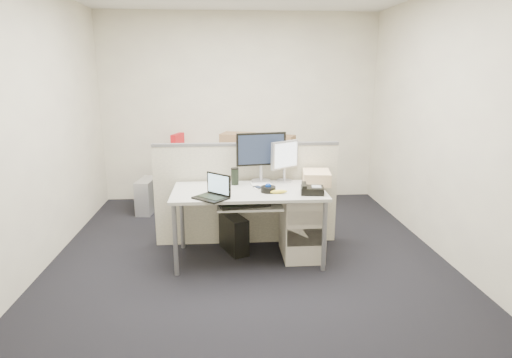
{
  "coord_description": "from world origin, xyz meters",
  "views": [
    {
      "loc": [
        -0.22,
        -4.07,
        1.86
      ],
      "look_at": [
        0.08,
        0.15,
        0.8
      ],
      "focal_mm": 30.0,
      "sensor_mm": 36.0,
      "label": 1
    }
  ],
  "objects": [
    {
      "name": "back_counter",
      "position": [
        0.0,
        1.93,
        0.36
      ],
      "size": [
        2.0,
        0.6,
        0.72
      ],
      "primitive_type": "cube",
      "color": "#B8B09C",
      "rests_on": "floor"
    },
    {
      "name": "pc_tower_spare_dark",
      "position": [
        -1.05,
        2.03,
        0.23
      ],
      "size": [
        0.35,
        0.54,
        0.47
      ],
      "primitive_type": "cube",
      "rotation": [
        0.0,
        0.0,
        0.31
      ],
      "color": "black",
      "rests_on": "floor"
    },
    {
      "name": "cardboard_box_right",
      "position": [
        0.6,
        2.05,
        0.85
      ],
      "size": [
        0.43,
        0.39,
        0.25
      ],
      "primitive_type": "cube",
      "rotation": [
        0.0,
        0.0,
        -0.43
      ],
      "color": "olive",
      "rests_on": "back_counter"
    },
    {
      "name": "floor",
      "position": [
        0.0,
        0.0,
        -0.01
      ],
      "size": [
        4.0,
        4.5,
        0.01
      ],
      "primitive_type": "cube",
      "color": "black",
      "rests_on": "ground"
    },
    {
      "name": "desk",
      "position": [
        0.0,
        0.0,
        0.66
      ],
      "size": [
        1.5,
        0.75,
        0.73
      ],
      "color": "#B1B1A5",
      "rests_on": "floor"
    },
    {
      "name": "keyboard",
      "position": [
        -0.05,
        -0.22,
        0.64
      ],
      "size": [
        0.5,
        0.27,
        0.03
      ],
      "primitive_type": "cube",
      "rotation": [
        0.0,
        0.0,
        0.23
      ],
      "color": "black",
      "rests_on": "keyboard_tray"
    },
    {
      "name": "wall_right",
      "position": [
        2.0,
        0.0,
        1.35
      ],
      "size": [
        0.02,
        4.5,
        2.7
      ],
      "primitive_type": "cube",
      "color": "#BFB6A1",
      "rests_on": "ground"
    },
    {
      "name": "cellphone",
      "position": [
        0.1,
        0.05,
        0.74
      ],
      "size": [
        0.1,
        0.13,
        0.02
      ],
      "primitive_type": "cube",
      "rotation": [
        0.0,
        0.0,
        0.43
      ],
      "color": "black",
      "rests_on": "desk"
    },
    {
      "name": "desk_phone",
      "position": [
        0.6,
        -0.18,
        0.76
      ],
      "size": [
        0.24,
        0.2,
        0.07
      ],
      "primitive_type": "cube",
      "rotation": [
        0.0,
        0.0,
        -0.14
      ],
      "color": "black",
      "rests_on": "desk"
    },
    {
      "name": "wall_left",
      "position": [
        -2.0,
        0.0,
        1.35
      ],
      "size": [
        0.02,
        4.5,
        2.7
      ],
      "primitive_type": "cube",
      "color": "#BFB6A1",
      "rests_on": "ground"
    },
    {
      "name": "keyboard_tray",
      "position": [
        0.0,
        -0.18,
        0.62
      ],
      "size": [
        0.62,
        0.32,
        0.02
      ],
      "primitive_type": "cube",
      "color": "#B1B1A5",
      "rests_on": "desk"
    },
    {
      "name": "laptop",
      "position": [
        -0.36,
        -0.28,
        0.84
      ],
      "size": [
        0.36,
        0.36,
        0.22
      ],
      "primitive_type": "cube",
      "rotation": [
        0.0,
        0.0,
        -0.75
      ],
      "color": "black",
      "rests_on": "desk"
    },
    {
      "name": "monitor_main",
      "position": [
        0.15,
        0.32,
        0.99
      ],
      "size": [
        0.55,
        0.29,
        0.53
      ],
      "primitive_type": "cube",
      "rotation": [
        0.0,
        0.0,
        0.17
      ],
      "color": "black",
      "rests_on": "desk"
    },
    {
      "name": "trackball",
      "position": [
        0.19,
        -0.09,
        0.76
      ],
      "size": [
        0.17,
        0.17,
        0.06
      ],
      "primitive_type": "cylinder",
      "rotation": [
        0.0,
        0.0,
        -0.16
      ],
      "color": "black",
      "rests_on": "desk"
    },
    {
      "name": "pc_tower_desk",
      "position": [
        -0.15,
        0.2,
        0.2
      ],
      "size": [
        0.32,
        0.45,
        0.39
      ],
      "primitive_type": "cube",
      "rotation": [
        0.0,
        0.0,
        0.4
      ],
      "color": "black",
      "rests_on": "floor"
    },
    {
      "name": "manila_folders",
      "position": [
        0.72,
        0.2,
        0.8
      ],
      "size": [
        0.32,
        0.39,
        0.13
      ],
      "primitive_type": "cube",
      "rotation": [
        0.0,
        0.0,
        -0.13
      ],
      "color": "beige",
      "rests_on": "desk"
    },
    {
      "name": "pc_tower_spare_silver",
      "position": [
        -1.3,
        1.63,
        0.23
      ],
      "size": [
        0.26,
        0.51,
        0.46
      ],
      "primitive_type": "cube",
      "rotation": [
        0.0,
        0.0,
        -0.14
      ],
      "color": "#B7B7BC",
      "rests_on": "floor"
    },
    {
      "name": "drawer_pedestal",
      "position": [
        0.55,
        0.05,
        0.33
      ],
      "size": [
        0.4,
        0.55,
        0.65
      ],
      "primitive_type": "cube",
      "color": "#B8B09C",
      "rests_on": "floor"
    },
    {
      "name": "wall_front",
      "position": [
        0.0,
        -2.25,
        1.35
      ],
      "size": [
        4.0,
        0.02,
        2.7
      ],
      "primitive_type": "cube",
      "color": "#BFB6A1",
      "rests_on": "ground"
    },
    {
      "name": "travel_mug",
      "position": [
        -0.13,
        0.22,
        0.81
      ],
      "size": [
        0.09,
        0.09,
        0.16
      ],
      "primitive_type": "cylinder",
      "rotation": [
        0.0,
        0.0,
        0.16
      ],
      "color": "black",
      "rests_on": "desk"
    },
    {
      "name": "red_binder",
      "position": [
        -0.9,
        2.03,
        0.87
      ],
      "size": [
        0.17,
        0.32,
        0.3
      ],
      "primitive_type": "cube",
      "rotation": [
        0.0,
        0.0,
        -0.31
      ],
      "color": "#B80F15",
      "rests_on": "back_counter"
    },
    {
      "name": "monitor_small",
      "position": [
        0.4,
        0.32,
        0.94
      ],
      "size": [
        0.39,
        0.34,
        0.43
      ],
      "primitive_type": "cube",
      "rotation": [
        0.0,
        0.0,
        0.6
      ],
      "color": "#B7B7BC",
      "rests_on": "desk"
    },
    {
      "name": "cardboard_box_left",
      "position": [
        -0.05,
        1.81,
        0.88
      ],
      "size": [
        0.51,
        0.44,
        0.33
      ],
      "primitive_type": "cube",
      "rotation": [
        0.0,
        0.0,
        -0.31
      ],
      "color": "olive",
      "rests_on": "back_counter"
    },
    {
      "name": "banana",
      "position": [
        0.28,
        -0.15,
        0.75
      ],
      "size": [
        0.17,
        0.05,
        0.04
      ],
      "primitive_type": "ellipsoid",
      "rotation": [
        0.0,
        0.0,
        0.07
      ],
      "color": "#FEFF4D",
      "rests_on": "desk"
    },
    {
      "name": "cubicle_partition",
      "position": [
        0.0,
        0.45,
        0.55
      ],
      "size": [
        2.0,
        0.06,
        1.1
      ],
      "primitive_type": "cube",
      "color": "beige",
      "rests_on": "floor"
    },
    {
      "name": "paper_stack",
      "position": [
        0.15,
        0.12,
        0.74
      ],
      "size": [
        0.24,
        0.29,
        0.01
      ],
      "primitive_type": "cube",
      "rotation": [
        0.0,
        0.0,
        0.15
      ],
      "color": "silver",
      "rests_on": "desk"
    },
    {
      "name": "wall_back",
      "position": [
        0.0,
        2.25,
        1.35
      ],
      "size": [
        4.0,
        0.02,
        2.7
      ],
      "primitive_type": "cube",
      "color": "#BFB6A1",
      "rests_on": "ground"
    },
    {
      "name": "sticky_pad",
      "position": [
        0.18,
        0.0,
        0.74
      ],
      "size": [
        0.1,
        0.1,
        0.01
      ],
      "primitive_type": "cube",
      "rotation": [
        0.0,
        0.0,
        -0.16
      ],
      "color": "gold",
      "rests_on": "desk"
    }
  ]
}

